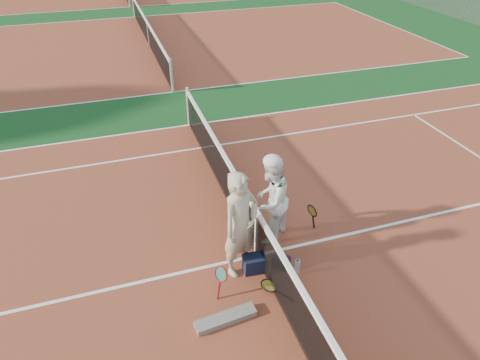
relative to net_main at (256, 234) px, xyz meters
name	(u,v)px	position (x,y,z in m)	size (l,w,h in m)	color
ground	(256,256)	(0.00, 0.00, -0.51)	(130.00, 130.00, 0.00)	#103A16
court_main	(256,256)	(0.00, 0.00, -0.51)	(23.77, 10.97, 0.01)	brown
court_far_a	(150,46)	(0.00, 13.50, -0.51)	(23.77, 10.97, 0.01)	brown
net_main	(256,234)	(0.00, 0.00, 0.00)	(0.10, 10.98, 1.02)	black
net_far_a	(148,33)	(0.00, 13.50, 0.00)	(0.10, 10.98, 1.02)	black
player_a	(241,225)	(-0.35, -0.21, 0.46)	(0.70, 0.46, 1.93)	#C1B496
player_b	(270,200)	(0.40, 0.40, 0.35)	(0.83, 0.65, 1.71)	white
racket_red	(221,281)	(-0.82, -0.67, -0.22)	(0.17, 0.27, 0.59)	maroon
racket_black_held	(311,218)	(1.23, 0.35, -0.21)	(0.17, 0.27, 0.59)	black
racket_spare	(269,287)	(-0.07, -0.82, -0.44)	(0.59, 0.27, 0.15)	black
sports_bag_navy	(255,263)	(-0.14, -0.32, -0.36)	(0.39, 0.26, 0.30)	black
sports_bag_purple	(281,261)	(0.33, -0.38, -0.40)	(0.28, 0.19, 0.22)	#26102C
net_cover_canvas	(226,318)	(-0.90, -1.18, -0.46)	(0.95, 0.22, 0.10)	slate
water_bottle	(297,267)	(0.51, -0.63, -0.36)	(0.09, 0.09, 0.30)	#C5DFF9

